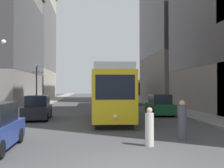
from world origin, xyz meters
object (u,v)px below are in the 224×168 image
object	(u,v)px
transit_bus	(123,91)
parked_car_right_far	(160,105)
parked_car_left_near	(38,108)
pedestrian_crossing_near	(149,128)
pedestrian_crossing_far	(182,121)
lamp_post_left_far	(37,79)
streetcar	(109,92)

from	to	relation	value
transit_bus	parked_car_right_far	distance (m)	18.03
parked_car_left_near	pedestrian_crossing_near	world-z (taller)	parked_car_left_near
pedestrian_crossing_far	lamp_post_left_far	xyz separation A→B (m)	(-10.14, 18.20, 2.57)
parked_car_left_near	transit_bus	bearing A→B (deg)	62.75
transit_bus	pedestrian_crossing_far	distance (m)	28.95
transit_bus	streetcar	bearing A→B (deg)	-103.17
streetcar	pedestrian_crossing_far	xyz separation A→B (m)	(2.68, -9.25, -1.25)
transit_bus	parked_car_left_near	xyz separation A→B (m)	(-9.34, -20.34, -1.10)
pedestrian_crossing_near	lamp_post_left_far	distance (m)	21.37
pedestrian_crossing_near	lamp_post_left_far	world-z (taller)	lamp_post_left_far
parked_car_left_near	parked_car_right_far	distance (m)	10.45
streetcar	lamp_post_left_far	world-z (taller)	lamp_post_left_far
pedestrian_crossing_far	lamp_post_left_far	distance (m)	20.99
streetcar	parked_car_left_near	world-z (taller)	streetcar
pedestrian_crossing_near	transit_bus	bearing A→B (deg)	107.01
pedestrian_crossing_near	pedestrian_crossing_far	size ratio (longest dim) A/B	0.88
streetcar	parked_car_left_near	bearing A→B (deg)	-171.07
parked_car_left_near	lamp_post_left_far	xyz separation A→B (m)	(-1.90, 9.64, 2.57)
parked_car_right_far	lamp_post_left_far	world-z (taller)	lamp_post_left_far
transit_bus	pedestrian_crossing_far	xyz separation A→B (m)	(-1.10, -28.91, -1.10)
pedestrian_crossing_near	parked_car_right_far	bearing A→B (deg)	95.30
parked_car_left_near	pedestrian_crossing_near	size ratio (longest dim) A/B	2.72
streetcar	parked_car_left_near	size ratio (longest dim) A/B	3.14
parked_car_left_near	lamp_post_left_far	bearing A→B (deg)	98.56
parked_car_right_far	pedestrian_crossing_near	distance (m)	12.84
pedestrian_crossing_near	lamp_post_left_far	xyz separation A→B (m)	(-8.25, 19.53, 2.67)
transit_bus	pedestrian_crossing_far	world-z (taller)	transit_bus
pedestrian_crossing_near	pedestrian_crossing_far	xyz separation A→B (m)	(1.89, 1.33, 0.10)
parked_car_left_near	pedestrian_crossing_near	xyz separation A→B (m)	(6.35, -9.89, -0.10)
transit_bus	parked_car_left_near	distance (m)	22.41
parked_car_left_near	pedestrian_crossing_far	size ratio (longest dim) A/B	2.39
transit_bus	lamp_post_left_far	bearing A→B (deg)	-138.66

